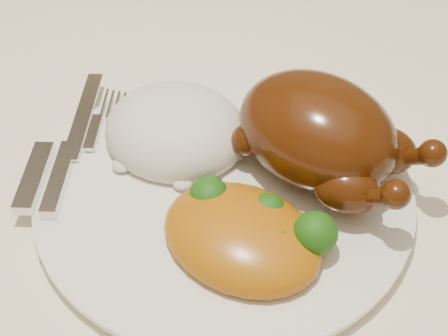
% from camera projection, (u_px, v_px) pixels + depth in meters
% --- Properties ---
extents(dining_table, '(1.60, 0.90, 0.76)m').
position_uv_depth(dining_table, '(195.00, 224.00, 0.64)').
color(dining_table, brown).
rests_on(dining_table, floor).
extents(tablecloth, '(1.73, 1.03, 0.18)m').
position_uv_depth(tablecloth, '(192.00, 175.00, 0.59)').
color(tablecloth, white).
rests_on(tablecloth, dining_table).
extents(dinner_plate, '(0.35, 0.35, 0.01)m').
position_uv_depth(dinner_plate, '(224.00, 190.00, 0.53)').
color(dinner_plate, white).
rests_on(dinner_plate, tablecloth).
extents(roast_chicken, '(0.19, 0.15, 0.09)m').
position_uv_depth(roast_chicken, '(321.00, 134.00, 0.51)').
color(roast_chicken, '#492107').
rests_on(roast_chicken, dinner_plate).
extents(rice_mound, '(0.13, 0.12, 0.07)m').
position_uv_depth(rice_mound, '(176.00, 131.00, 0.55)').
color(rice_mound, silver).
rests_on(rice_mound, dinner_plate).
extents(mac_and_cheese, '(0.15, 0.13, 0.05)m').
position_uv_depth(mac_and_cheese, '(250.00, 234.00, 0.47)').
color(mac_and_cheese, '#B2620B').
rests_on(mac_and_cheese, dinner_plate).
extents(cutlery, '(0.06, 0.19, 0.01)m').
position_uv_depth(cutlery, '(62.00, 156.00, 0.54)').
color(cutlery, silver).
rests_on(cutlery, dinner_plate).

